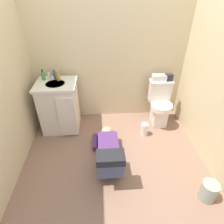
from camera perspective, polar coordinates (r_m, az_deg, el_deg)
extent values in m
cube|color=#876552|center=(2.79, 0.42, -12.95)|extent=(2.95, 3.06, 0.04)
cube|color=beige|center=(3.08, -1.01, 18.61)|extent=(2.61, 0.08, 2.40)
cube|color=silver|center=(3.31, 13.96, -0.61)|extent=(0.22, 0.30, 0.38)
cylinder|color=silver|center=(3.16, 14.71, 1.60)|extent=(0.35, 0.35, 0.08)
cube|color=silver|center=(3.24, 14.22, 5.95)|extent=(0.34, 0.17, 0.34)
cube|color=silver|center=(3.16, 14.69, 8.90)|extent=(0.36, 0.19, 0.03)
cube|color=silver|center=(3.13, -15.47, 1.32)|extent=(0.56, 0.48, 0.78)
cube|color=silver|center=(2.94, -16.68, 8.06)|extent=(0.60, 0.52, 0.04)
cylinder|color=silver|center=(2.92, -16.73, 7.80)|extent=(0.28, 0.28, 0.05)
cube|color=silver|center=(2.91, -13.31, -1.60)|extent=(0.26, 0.03, 0.66)
cylinder|color=silver|center=(3.04, -16.43, 10.40)|extent=(0.02, 0.02, 0.10)
cube|color=#512D6B|center=(2.75, -1.11, -10.70)|extent=(0.29, 0.52, 0.17)
sphere|color=tan|center=(2.99, -1.43, -6.11)|extent=(0.19, 0.19, 0.19)
cube|color=#4A5371|center=(2.43, -0.69, -15.08)|extent=(0.31, 0.28, 0.20)
cube|color=#4A5371|center=(2.25, -0.50, -15.77)|extent=(0.31, 0.12, 0.32)
cube|color=black|center=(2.09, -0.45, -13.62)|extent=(0.31, 0.19, 0.09)
cylinder|color=#512D6B|center=(2.88, -5.08, -8.96)|extent=(0.08, 0.30, 0.08)
cube|color=silver|center=(3.12, 14.06, 9.99)|extent=(0.22, 0.11, 0.10)
cube|color=#26262D|center=(3.16, 16.71, 10.02)|extent=(0.12, 0.09, 0.11)
cylinder|color=#3D9850|center=(3.06, -20.06, 10.21)|extent=(0.06, 0.06, 0.13)
cylinder|color=black|center=(3.03, -20.37, 11.63)|extent=(0.02, 0.02, 0.04)
cylinder|color=silver|center=(3.03, -18.41, 10.12)|extent=(0.04, 0.04, 0.11)
cylinder|color=#4664B3|center=(3.04, -16.87, 10.86)|extent=(0.05, 0.05, 0.15)
cylinder|color=gold|center=(2.97, -16.06, 10.55)|extent=(0.06, 0.06, 0.15)
cylinder|color=#959D8C|center=(2.51, 27.12, -20.48)|extent=(0.18, 0.18, 0.24)
cylinder|color=white|center=(3.07, 9.76, -5.13)|extent=(0.11, 0.11, 0.21)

